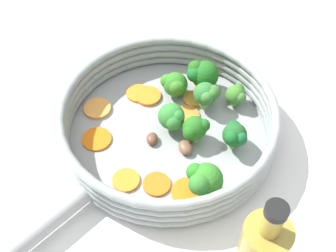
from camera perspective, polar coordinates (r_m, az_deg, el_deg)
name	(u,v)px	position (r m, az deg, el deg)	size (l,w,h in m)	color
ground_plane	(168,136)	(0.73, 0.00, -1.27)	(4.00, 4.00, 0.00)	white
skillet	(168,134)	(0.73, 0.00, -1.01)	(0.32, 0.32, 0.01)	#939699
skillet_rim_wall	(168,120)	(0.70, 0.00, 0.71)	(0.33, 0.33, 0.06)	#8E9798
skillet_handle	(28,239)	(0.64, -16.76, -13.09)	(0.03, 0.03, 0.20)	#999B9E
skillet_rivet_left	(78,175)	(0.69, -10.88, -5.83)	(0.01, 0.01, 0.01)	#98999D
skillet_rivet_right	(112,205)	(0.65, -6.90, -9.57)	(0.01, 0.01, 0.01)	#8F9997
carrot_slice_0	(157,184)	(0.67, -1.39, -7.10)	(0.04, 0.04, 0.00)	orange
carrot_slice_1	(187,192)	(0.66, 2.37, -8.00)	(0.05, 0.05, 0.00)	orange
carrot_slice_2	(97,109)	(0.76, -8.62, 2.12)	(0.04, 0.04, 0.01)	#EF9740
carrot_slice_3	(148,96)	(0.77, -2.44, 3.67)	(0.04, 0.04, 0.01)	orange
carrot_slice_4	(138,93)	(0.78, -3.66, 4.00)	(0.04, 0.04, 0.00)	orange
carrot_slice_5	(186,115)	(0.74, 2.25, 1.29)	(0.04, 0.04, 0.00)	orange
carrot_slice_6	(97,141)	(0.72, -8.66, -1.86)	(0.05, 0.05, 0.00)	orange
carrot_slice_7	(194,99)	(0.77, 3.14, 3.33)	(0.03, 0.03, 0.00)	#F39937
carrot_slice_8	(204,82)	(0.80, 4.43, 5.40)	(0.04, 0.04, 0.00)	orange
carrot_slice_9	(126,180)	(0.67, -5.15, -6.60)	(0.04, 0.04, 0.00)	orange
broccoli_floret_0	(172,118)	(0.71, 0.54, 1.01)	(0.05, 0.04, 0.05)	#789A50
broccoli_floret_1	(207,94)	(0.74, 4.78, 3.85)	(0.04, 0.04, 0.05)	#8EB76F
broccoli_floret_2	(195,129)	(0.70, 3.30, -0.36)	(0.04, 0.04, 0.05)	#8CB361
broccoli_floret_3	(203,180)	(0.63, 4.32, -6.52)	(0.05, 0.05, 0.06)	#608845
broccoli_floret_4	(202,74)	(0.76, 4.17, 6.36)	(0.05, 0.05, 0.06)	#85B15D
broccoli_floret_5	(236,95)	(0.75, 8.34, 3.81)	(0.04, 0.03, 0.04)	#70A650
broccoli_floret_6	(175,85)	(0.76, 0.84, 5.05)	(0.05, 0.04, 0.04)	#84B361
broccoli_floret_7	(235,135)	(0.69, 8.14, -1.09)	(0.05, 0.04, 0.05)	#79A355
mushroom_piece_0	(186,147)	(0.70, 2.17, -2.59)	(0.03, 0.02, 0.01)	brown
mushroom_piece_1	(152,139)	(0.71, -1.94, -1.56)	(0.02, 0.02, 0.01)	brown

